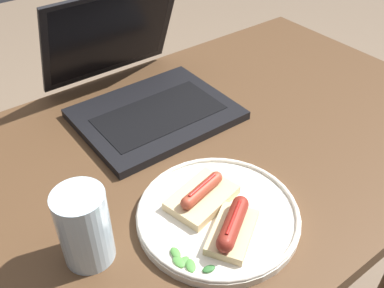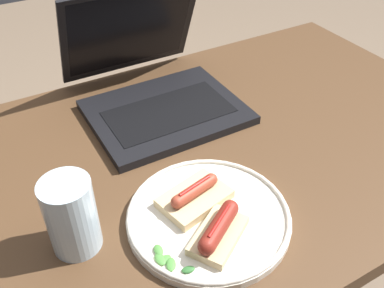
# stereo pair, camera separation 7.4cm
# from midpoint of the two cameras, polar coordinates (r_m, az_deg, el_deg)

# --- Properties ---
(desk) EXTENTS (1.13, 0.71, 0.71)m
(desk) POSITION_cam_midpoint_polar(r_m,az_deg,el_deg) (0.90, 0.21, -4.30)
(desk) COLOR #4C331E
(desk) RESTS_ON ground_plane
(laptop) EXTENTS (0.31, 0.34, 0.24)m
(laptop) POSITION_cam_midpoint_polar(r_m,az_deg,el_deg) (0.92, -8.95, 6.97)
(laptop) COLOR black
(laptop) RESTS_ON desk
(plate) EXTENTS (0.26, 0.26, 0.02)m
(plate) POSITION_cam_midpoint_polar(r_m,az_deg,el_deg) (0.69, 0.38, -9.47)
(plate) COLOR silver
(plate) RESTS_ON desk
(sausage_toast_left) EXTENTS (0.12, 0.10, 0.04)m
(sausage_toast_left) POSITION_cam_midpoint_polar(r_m,az_deg,el_deg) (0.64, 2.12, -11.20)
(sausage_toast_left) COLOR #D6B784
(sausage_toast_left) RESTS_ON plate
(sausage_toast_middle) EXTENTS (0.13, 0.10, 0.04)m
(sausage_toast_middle) POSITION_cam_midpoint_polar(r_m,az_deg,el_deg) (0.69, -1.73, -7.03)
(sausage_toast_middle) COLOR #D6B784
(sausage_toast_middle) RESTS_ON plate
(salad_pile) EXTENTS (0.04, 0.07, 0.01)m
(salad_pile) POSITION_cam_midpoint_polar(r_m,az_deg,el_deg) (0.63, -4.33, -15.51)
(salad_pile) COLOR #2D662D
(salad_pile) RESTS_ON plate
(drinking_glass) EXTENTS (0.07, 0.07, 0.12)m
(drinking_glass) POSITION_cam_midpoint_polar(r_m,az_deg,el_deg) (0.63, -17.51, -10.68)
(drinking_glass) COLOR silver
(drinking_glass) RESTS_ON desk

